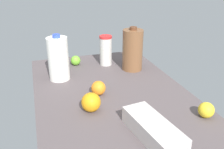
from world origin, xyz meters
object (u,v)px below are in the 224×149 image
at_px(tumbler_cup, 106,50).
at_px(milk_jug, 58,59).
at_px(lime_beside_bowl, 76,60).
at_px(orange_far_back, 98,88).
at_px(orange_loose, 91,102).
at_px(egg_carton, 153,130).
at_px(lemon_by_jug, 206,110).
at_px(chocolate_milk_jug, 133,50).

distance_m(tumbler_cup, milk_jug, 0.34).
bearing_deg(milk_jug, lime_beside_bowl, 146.22).
bearing_deg(orange_far_back, orange_loose, -27.06).
bearing_deg(egg_carton, lemon_by_jug, 93.44).
xyz_separation_m(orange_far_back, lemon_by_jug, (0.33, 0.38, -0.00)).
bearing_deg(lime_beside_bowl, orange_far_back, 4.84).
bearing_deg(milk_jug, orange_far_back, 32.53).
distance_m(chocolate_milk_jug, tumbler_cup, 0.18).
distance_m(tumbler_cup, lime_beside_bowl, 0.21).
height_order(milk_jug, egg_carton, milk_jug).
bearing_deg(lime_beside_bowl, milk_jug, -33.78).
height_order(tumbler_cup, egg_carton, tumbler_cup).
relative_size(chocolate_milk_jug, lemon_by_jug, 3.94).
relative_size(milk_jug, egg_carton, 0.90).
bearing_deg(tumbler_cup, chocolate_milk_jug, 46.52).
bearing_deg(orange_far_back, lime_beside_bowl, -175.16).
height_order(chocolate_milk_jug, orange_far_back, chocolate_milk_jug).
distance_m(tumbler_cup, orange_loose, 0.57).
relative_size(tumbler_cup, orange_far_back, 2.64).
bearing_deg(lime_beside_bowl, orange_loose, -3.25).
height_order(milk_jug, lemon_by_jug, milk_jug).
distance_m(chocolate_milk_jug, egg_carton, 0.68).
bearing_deg(chocolate_milk_jug, egg_carton, -15.31).
relative_size(egg_carton, lime_beside_bowl, 4.60).
relative_size(milk_jug, orange_loose, 3.00).
xyz_separation_m(egg_carton, lime_beside_bowl, (-0.82, -0.14, -0.00)).
xyz_separation_m(orange_loose, lime_beside_bowl, (-0.57, 0.03, -0.01)).
bearing_deg(egg_carton, lime_beside_bowl, -178.24).
xyz_separation_m(milk_jug, lemon_by_jug, (0.58, 0.54, -0.09)).
relative_size(egg_carton, orange_far_back, 3.98).
height_order(milk_jug, orange_loose, milk_jug).
xyz_separation_m(milk_jug, egg_carton, (0.64, 0.27, -0.09)).
xyz_separation_m(orange_loose, lemon_by_jug, (0.20, 0.45, -0.01)).
xyz_separation_m(chocolate_milk_jug, tumbler_cup, (-0.13, -0.13, -0.03)).
distance_m(orange_far_back, orange_loose, 0.15).
bearing_deg(orange_loose, lime_beside_bowl, 176.75).
xyz_separation_m(milk_jug, orange_far_back, (0.25, 0.16, -0.09)).
bearing_deg(tumbler_cup, egg_carton, -3.35).
distance_m(milk_jug, orange_far_back, 0.31).
bearing_deg(lemon_by_jug, orange_loose, -113.41).
height_order(egg_carton, orange_far_back, orange_far_back).
bearing_deg(lime_beside_bowl, tumbler_cup, 75.69).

